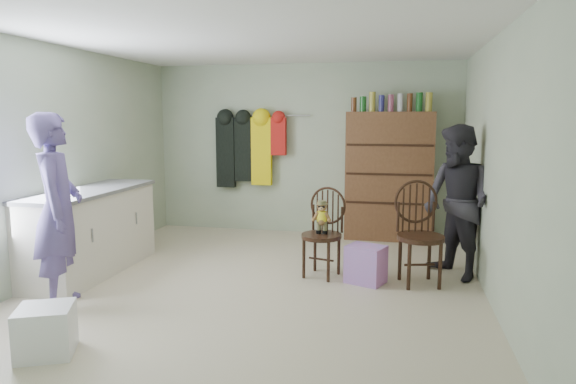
% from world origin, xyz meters
% --- Properties ---
extents(ground_plane, '(5.00, 5.00, 0.00)m').
position_xyz_m(ground_plane, '(0.00, 0.00, 0.00)').
color(ground_plane, beige).
rests_on(ground_plane, ground).
extents(room_walls, '(5.00, 5.00, 5.00)m').
position_xyz_m(room_walls, '(0.00, 0.53, 1.58)').
color(room_walls, '#B0BD9E').
rests_on(room_walls, ground).
extents(counter, '(0.64, 1.86, 0.94)m').
position_xyz_m(counter, '(-1.95, 0.00, 0.47)').
color(counter, silver).
rests_on(counter, ground).
extents(plastic_tub, '(0.50, 0.49, 0.36)m').
position_xyz_m(plastic_tub, '(-1.12, -1.89, 0.18)').
color(plastic_tub, white).
rests_on(plastic_tub, ground).
extents(chair_front, '(0.53, 0.53, 0.97)m').
position_xyz_m(chair_front, '(0.59, 0.43, 0.55)').
color(chair_front, black).
rests_on(chair_front, ground).
extents(chair_far, '(0.59, 0.59, 1.08)m').
position_xyz_m(chair_far, '(1.60, 0.38, 0.58)').
color(chair_far, black).
rests_on(chair_far, ground).
extents(striped_bag, '(0.46, 0.41, 0.40)m').
position_xyz_m(striped_bag, '(1.07, 0.27, 0.20)').
color(striped_bag, pink).
rests_on(striped_bag, ground).
extents(person_left, '(0.67, 0.77, 1.77)m').
position_xyz_m(person_left, '(-1.65, -0.94, 0.89)').
color(person_left, '#615195').
rests_on(person_left, ground).
extents(person_right, '(0.97, 1.02, 1.66)m').
position_xyz_m(person_right, '(2.00, 0.65, 0.83)').
color(person_right, '#2D2B33').
rests_on(person_right, ground).
extents(dresser, '(1.20, 0.39, 2.07)m').
position_xyz_m(dresser, '(1.25, 2.30, 0.92)').
color(dresser, brown).
rests_on(dresser, ground).
extents(coat_rack, '(1.42, 0.12, 1.09)m').
position_xyz_m(coat_rack, '(-0.83, 2.38, 1.25)').
color(coat_rack, '#99999E').
rests_on(coat_rack, ground).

